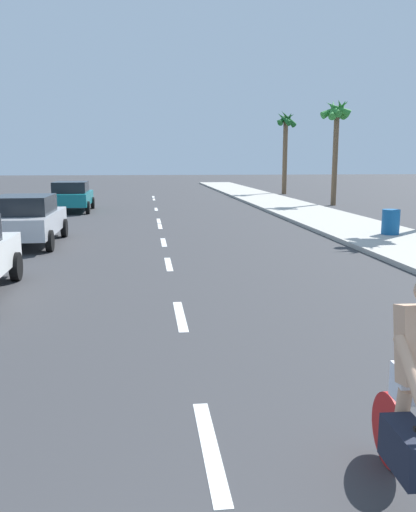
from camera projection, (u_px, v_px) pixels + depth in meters
The scene contains 16 objects.
ground_plane at pixel (161, 231), 20.20m from camera, with size 160.00×160.00×0.00m, color #38383A.
sidewalk_strip at pixel (332, 220), 23.01m from camera, with size 3.60×80.00×0.14m, color #B2ADA3.
lane_stripe_1 at pixel (210, 447), 4.93m from camera, with size 0.16×1.80×0.01m, color white.
lane_stripe_2 at pixel (180, 316), 9.10m from camera, with size 0.16×1.80×0.01m, color white.
lane_stripe_3 at pixel (169, 264), 13.64m from camera, with size 0.16×1.80×0.01m, color white.
lane_stripe_4 at pixel (164, 242), 17.28m from camera, with size 0.16×1.80×0.01m, color white.
lane_stripe_5 at pixel (160, 226), 21.55m from camera, with size 0.16×1.80×0.01m, color white.
lane_stripe_6 at pixel (159, 221), 23.45m from camera, with size 0.16×1.80×0.01m, color white.
lane_stripe_7 at pixel (156, 209), 29.04m from camera, with size 0.16×1.80×0.01m, color white.
lane_stripe_8 at pixel (154, 199), 36.35m from camera, with size 0.16×1.80×0.01m, color white.
lane_stripe_9 at pixel (153, 197), 38.95m from camera, with size 0.16×1.80×0.01m, color white.
parked_car_silver at pixel (26, 218), 16.71m from camera, with size 2.11×4.53×1.57m.
parked_car_teal at pixel (72, 195), 27.67m from camera, with size 2.13×4.52×1.57m.
palm_tree_far at pixel (337, 119), 30.72m from camera, with size 1.85×1.83×6.39m.
palm_tree_distant at pixel (286, 132), 41.41m from camera, with size 1.69×1.78×6.64m.
trash_bin_far at pixel (391, 222), 18.10m from camera, with size 0.60×0.60×0.86m, color #14518C.
Camera 1 is at (-0.55, -0.12, 2.65)m, focal length 36.93 mm.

